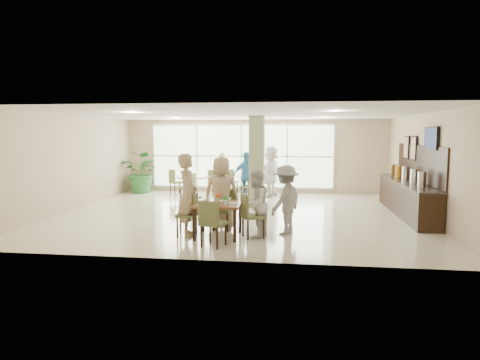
# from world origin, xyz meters

# --- Properties ---
(ground) EXTENTS (10.00, 10.00, 0.00)m
(ground) POSITION_xyz_m (0.00, 0.00, 0.00)
(ground) COLOR beige
(ground) RESTS_ON ground
(room_shell) EXTENTS (10.00, 10.00, 10.00)m
(room_shell) POSITION_xyz_m (0.00, 0.00, 1.70)
(room_shell) COLOR white
(room_shell) RESTS_ON ground
(window_bank) EXTENTS (7.00, 0.04, 7.00)m
(window_bank) POSITION_xyz_m (-0.50, 4.46, 1.40)
(window_bank) COLOR silver
(window_bank) RESTS_ON ground
(column) EXTENTS (0.45, 0.45, 2.80)m
(column) POSITION_xyz_m (0.40, 1.20, 1.40)
(column) COLOR #7C825A
(column) RESTS_ON ground
(main_table) EXTENTS (1.04, 1.04, 0.75)m
(main_table) POSITION_xyz_m (-0.09, -2.72, 0.67)
(main_table) COLOR brown
(main_table) RESTS_ON ground
(round_table_left) EXTENTS (1.20, 1.20, 0.75)m
(round_table_left) POSITION_xyz_m (-2.02, 2.92, 0.59)
(round_table_left) COLOR brown
(round_table_left) RESTS_ON ground
(round_table_right) EXTENTS (0.99, 0.99, 0.75)m
(round_table_right) POSITION_xyz_m (-0.09, 3.47, 0.55)
(round_table_right) COLOR brown
(round_table_right) RESTS_ON ground
(chairs_main_table) EXTENTS (2.02, 2.08, 0.95)m
(chairs_main_table) POSITION_xyz_m (-0.05, -2.76, 0.47)
(chairs_main_table) COLOR #5B6336
(chairs_main_table) RESTS_ON ground
(chairs_table_left) EXTENTS (2.11, 1.98, 0.95)m
(chairs_table_left) POSITION_xyz_m (-2.02, 2.93, 0.47)
(chairs_table_left) COLOR #5B6336
(chairs_table_left) RESTS_ON ground
(chairs_table_right) EXTENTS (1.94, 1.93, 0.95)m
(chairs_table_right) POSITION_xyz_m (-0.08, 3.44, 0.47)
(chairs_table_right) COLOR #5B6336
(chairs_table_right) RESTS_ON ground
(tabletop_clutter) EXTENTS (0.75, 0.77, 0.21)m
(tabletop_clutter) POSITION_xyz_m (-0.06, -2.73, 0.81)
(tabletop_clutter) COLOR white
(tabletop_clutter) RESTS_ON main_table
(buffet_counter) EXTENTS (0.64, 4.70, 1.95)m
(buffet_counter) POSITION_xyz_m (4.70, 0.51, 0.55)
(buffet_counter) COLOR black
(buffet_counter) RESTS_ON ground
(wall_tv) EXTENTS (0.06, 1.00, 0.58)m
(wall_tv) POSITION_xyz_m (4.94, -0.60, 2.15)
(wall_tv) COLOR black
(wall_tv) RESTS_ON ground
(framed_art_a) EXTENTS (0.05, 0.55, 0.70)m
(framed_art_a) POSITION_xyz_m (4.95, 1.00, 1.85)
(framed_art_a) COLOR black
(framed_art_a) RESTS_ON ground
(framed_art_b) EXTENTS (0.05, 0.55, 0.70)m
(framed_art_b) POSITION_xyz_m (4.95, 1.80, 1.85)
(framed_art_b) COLOR black
(framed_art_b) RESTS_ON ground
(potted_plant) EXTENTS (1.77, 1.77, 1.60)m
(potted_plant) POSITION_xyz_m (-4.25, 3.83, 0.80)
(potted_plant) COLOR #28642B
(potted_plant) RESTS_ON ground
(teen_left) EXTENTS (0.62, 0.77, 1.83)m
(teen_left) POSITION_xyz_m (-0.77, -2.70, 0.92)
(teen_left) COLOR tan
(teen_left) RESTS_ON ground
(teen_far) EXTENTS (0.86, 0.48, 1.74)m
(teen_far) POSITION_xyz_m (-0.13, -2.02, 0.87)
(teen_far) COLOR tan
(teen_far) RESTS_ON ground
(teen_right) EXTENTS (0.74, 0.85, 1.50)m
(teen_right) POSITION_xyz_m (0.73, -2.65, 0.75)
(teen_right) COLOR white
(teen_right) RESTS_ON ground
(teen_standing) EXTENTS (1.01, 1.17, 1.57)m
(teen_standing) POSITION_xyz_m (1.38, -2.27, 0.79)
(teen_standing) COLOR #97979A
(teen_standing) RESTS_ON ground
(adult_a) EXTENTS (1.09, 0.83, 1.65)m
(adult_a) POSITION_xyz_m (-0.09, 2.57, 0.82)
(adult_a) COLOR #4188C4
(adult_a) RESTS_ON ground
(adult_b) EXTENTS (1.32, 1.86, 1.84)m
(adult_b) POSITION_xyz_m (0.69, 3.46, 0.92)
(adult_b) COLOR white
(adult_b) RESTS_ON ground
(adult_standing) EXTENTS (0.65, 0.52, 1.57)m
(adult_standing) POSITION_xyz_m (-1.15, 3.90, 0.78)
(adult_standing) COLOR tan
(adult_standing) RESTS_ON ground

